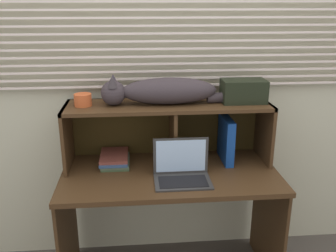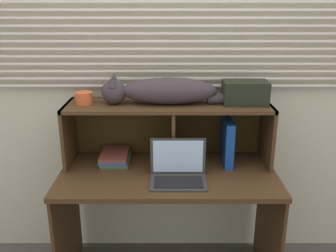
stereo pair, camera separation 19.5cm
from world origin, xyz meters
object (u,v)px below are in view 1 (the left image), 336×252
Objects in this scene: binder_upright at (226,139)px; small_basket at (83,100)px; laptop at (182,171)px; book_stack at (115,159)px; cat at (164,91)px; storage_box at (243,91)px.

small_basket is (-0.88, 0.00, 0.28)m from binder_upright.
laptop is 1.26× the size of book_stack.
laptop is 0.41m from binder_upright.
laptop is at bearing -141.17° from binder_upright.
laptop is 0.47m from book_stack.
cat is 3.51× the size of binder_upright.
storage_box is at bearing -0.04° from book_stack.
storage_box is at bearing 31.82° from laptop.
binder_upright is 1.07× the size of storage_box.
cat reaches higher than book_stack.
storage_box reaches higher than book_stack.
small_basket reaches higher than book_stack.
book_stack is (-0.31, 0.00, -0.43)m from cat.
storage_box is at bearing 0.00° from small_basket.
laptop is at bearing -24.02° from small_basket.
storage_box is (0.41, 0.25, 0.40)m from laptop.
storage_box is (0.09, 0.00, 0.31)m from binder_upright.
binder_upright is at bearing 38.83° from laptop.
cat is 3.76× the size of storage_box.
cat is at bearing -180.00° from binder_upright.
binder_upright is (0.31, 0.25, 0.09)m from laptop.
binder_upright is at bearing 180.00° from storage_box.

